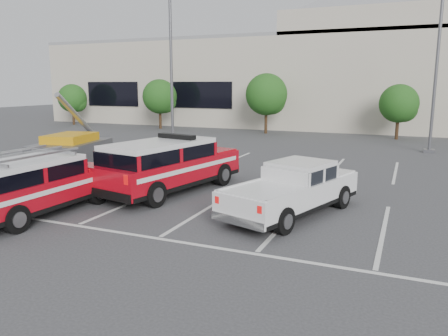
# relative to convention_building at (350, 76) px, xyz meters

# --- Properties ---
(ground) EXTENTS (120.00, 120.00, 0.00)m
(ground) POSITION_rel_convention_building_xyz_m (-0.18, -31.86, -4.72)
(ground) COLOR #363639
(ground) RESTS_ON ground
(stall_markings) EXTENTS (23.00, 15.00, 0.01)m
(stall_markings) POSITION_rel_convention_building_xyz_m (-0.18, -27.36, -4.71)
(stall_markings) COLOR silver
(stall_markings) RESTS_ON ground
(convention_building) EXTENTS (60.00, 16.99, 13.20)m
(convention_building) POSITION_rel_convention_building_xyz_m (0.00, 0.00, 0.00)
(convention_building) COLOR #BFB6A2
(convention_building) RESTS_ON ground
(tree_far_left) EXTENTS (2.77, 2.77, 3.99)m
(tree_far_left) POSITION_rel_convention_building_xyz_m (-25.09, -9.82, -2.22)
(tree_far_left) COLOR #3F2B19
(tree_far_left) RESTS_ON ground
(tree_left) EXTENTS (3.07, 3.07, 4.42)m
(tree_left) POSITION_rel_convention_building_xyz_m (-15.09, -9.82, -1.95)
(tree_left) COLOR #3F2B19
(tree_left) RESTS_ON ground
(tree_mid_left) EXTENTS (3.37, 3.37, 4.85)m
(tree_mid_left) POSITION_rel_convention_building_xyz_m (-5.09, -9.82, -1.68)
(tree_mid_left) COLOR #3F2B19
(tree_mid_left) RESTS_ON ground
(tree_mid_right) EXTENTS (2.77, 2.77, 3.99)m
(tree_mid_right) POSITION_rel_convention_building_xyz_m (4.91, -9.82, -2.22)
(tree_mid_right) COLOR #3F2B19
(tree_mid_right) RESTS_ON ground
(light_pole_left) EXTENTS (0.90, 0.60, 10.24)m
(light_pole_left) POSITION_rel_convention_building_xyz_m (-8.18, -19.86, 0.47)
(light_pole_left) COLOR #59595E
(light_pole_left) RESTS_ON ground
(light_pole_mid) EXTENTS (0.90, 0.60, 10.24)m
(light_pole_mid) POSITION_rel_convention_building_xyz_m (6.82, -15.86, 0.47)
(light_pole_mid) COLOR #59595E
(light_pole_mid) RESTS_ON ground
(fire_chief_suv) EXTENTS (3.36, 6.36, 2.13)m
(fire_chief_suv) POSITION_rel_convention_building_xyz_m (-2.47, -30.21, -3.85)
(fire_chief_suv) COLOR #A70814
(fire_chief_suv) RESTS_ON ground
(white_pickup) EXTENTS (3.37, 5.55, 1.61)m
(white_pickup) POSITION_rel_convention_building_xyz_m (2.51, -31.18, -4.08)
(white_pickup) COLOR silver
(white_pickup) RESTS_ON ground
(ladder_suv) EXTENTS (2.16, 5.12, 1.99)m
(ladder_suv) POSITION_rel_convention_building_xyz_m (-4.79, -34.30, -3.92)
(ladder_suv) COLOR #A70814
(ladder_suv) RESTS_ON ground
(utility_rig) EXTENTS (3.72, 4.65, 3.62)m
(utility_rig) POSITION_rel_convention_building_xyz_m (-9.56, -27.70, -4.00)
(utility_rig) COLOR #59595E
(utility_rig) RESTS_ON ground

